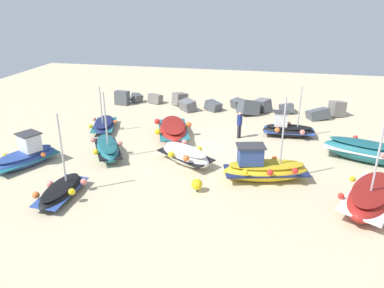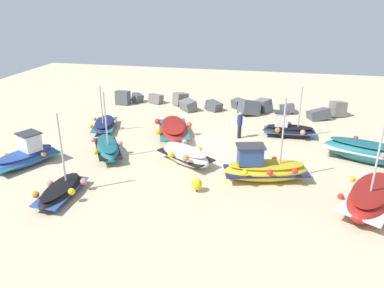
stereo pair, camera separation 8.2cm
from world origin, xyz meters
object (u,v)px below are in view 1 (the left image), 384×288
Objects in this scene: fishing_boat_6 at (108,148)px; mooring_buoy_0 at (197,184)px; fishing_boat_7 at (264,168)px; person_walking at (239,123)px; fishing_boat_5 at (173,129)px; fishing_boat_3 at (372,197)px; fishing_boat_4 at (104,125)px; fishing_boat_8 at (26,156)px; fishing_boat_9 at (368,151)px; fishing_boat_2 at (288,129)px; fishing_boat_0 at (185,155)px; fishing_boat_1 at (61,191)px.

mooring_buoy_0 is at bearing -147.78° from fishing_boat_6.
person_walking is at bearing -86.70° from fishing_boat_7.
fishing_boat_5 is at bearing -66.74° from fishing_boat_6.
fishing_boat_3 is 9.19m from person_walking.
fishing_boat_7 is (10.29, -4.98, 0.26)m from fishing_boat_4.
fishing_boat_9 is (17.08, 4.11, 0.06)m from fishing_boat_8.
fishing_boat_2 is 0.68× the size of fishing_boat_9.
fishing_boat_0 reaches higher than mooring_buoy_0.
fishing_boat_8 is at bearing 32.63° from fishing_boat_9.
fishing_boat_3 is at bearing -140.53° from fishing_boat_5.
fishing_boat_6 reaches higher than fishing_boat_0.
fishing_boat_1 reaches higher than mooring_buoy_0.
person_walking is (-6.02, 6.93, 0.41)m from fishing_boat_3.
fishing_boat_9 is 7.15m from person_walking.
fishing_boat_6 is at bearing -169.64° from fishing_boat_4.
fishing_boat_3 is 1.23× the size of fishing_boat_8.
fishing_boat_1 reaches higher than fishing_boat_0.
person_walking is (6.65, 4.20, 0.50)m from fishing_boat_6.
fishing_boat_4 is 4.37m from fishing_boat_6.
fishing_boat_1 is 9.13m from fishing_boat_7.
fishing_boat_7 is at bearing 112.16° from fishing_boat_1.
fishing_boat_2 is 0.74× the size of fishing_boat_5.
fishing_boat_7 is at bearing 94.90° from fishing_boat_3.
fishing_boat_4 reaches higher than person_walking.
fishing_boat_4 is 11.44m from fishing_boat_7.
fishing_boat_5 is 1.19× the size of fishing_boat_8.
fishing_boat_0 is 3.05m from mooring_buoy_0.
mooring_buoy_0 is (-8.02, -5.01, -0.22)m from fishing_boat_9.
fishing_boat_7 is at bearing 77.15° from fishing_boat_2.
fishing_boat_8 is 2.22× the size of person_walking.
fishing_boat_2 is at bearing -36.35° from fishing_boat_8.
person_walking is (10.24, 6.15, 0.43)m from fishing_boat_8.
mooring_buoy_0 is (5.47, -2.85, -0.08)m from fishing_boat_6.
fishing_boat_7 reaches higher than person_walking.
person_walking is (6.75, 8.82, 0.61)m from fishing_boat_1.
fishing_boat_0 is 4.00m from fishing_boat_5.
fishing_boat_3 is (3.14, -7.78, 0.05)m from fishing_boat_2.
fishing_boat_2 reaches higher than fishing_boat_4.
fishing_boat_6 reaches higher than fishing_boat_2.
fishing_boat_7 is 6.11m from fishing_boat_9.
fishing_boat_7 reaches higher than fishing_boat_5.
fishing_boat_5 is 8.39m from fishing_boat_8.
fishing_boat_0 is 8.11m from fishing_boat_8.
fishing_boat_4 is 5.46× the size of mooring_buoy_0.
fishing_boat_1 reaches higher than fishing_boat_6.
mooring_buoy_0 is at bearing 112.76° from person_walking.
fishing_boat_1 is 1.16× the size of fishing_boat_2.
mooring_buoy_0 is at bearing 61.18° from fishing_boat_2.
fishing_boat_2 reaches higher than person_walking.
fishing_boat_3 is 0.95× the size of fishing_boat_9.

